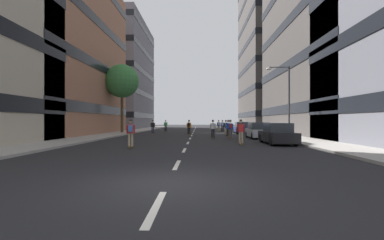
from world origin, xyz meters
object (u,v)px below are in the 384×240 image
Objects in this scene: parked_car_far at (277,134)px; street_tree_near at (122,81)px; skater_0 at (189,126)px; skater_7 at (189,126)px; skater_3 at (230,128)px; skater_6 at (219,125)px; skater_5 at (213,128)px; skater_9 at (166,125)px; skater_11 at (131,131)px; parked_car_mid at (258,131)px; skater_8 at (226,126)px; skater_10 at (223,125)px; skater_1 at (153,126)px; parked_car_near at (242,128)px; streetlamp_right at (285,94)px; skater_4 at (228,128)px; skater_2 at (241,131)px.

street_tree_near is at bearing 135.43° from parked_car_far.
skater_7 is at bearing 91.82° from skater_0.
skater_6 is (0.18, 16.94, 0.00)m from skater_3.
skater_0 is 5.91m from skater_5.
skater_9 is 24.01m from skater_11.
skater_3 is (13.05, -10.49, -5.88)m from street_tree_near.
parked_car_mid is 16.06m from skater_6.
skater_8 is 7.07m from skater_10.
skater_1 is at bearing 147.09° from parked_car_mid.
parked_car_near is 10.68m from skater_5.
street_tree_near is 1.38× the size of streetlamp_right.
skater_3 is 14.25m from skater_10.
parked_car_near is 21.39m from skater_11.
skater_1 is 1.00× the size of skater_4.
skater_3 is at bearing -69.45° from skater_7.
skater_8 is at bearing 88.95° from skater_2.
skater_0 and skater_7 have the same top height.
skater_2 is at bearing -90.06° from skater_4.
skater_2 is 1.00× the size of skater_8.
streetlamp_right is at bearing -28.24° from parked_car_mid.
skater_0 is 1.00× the size of skater_6.
street_tree_near is 14.97m from skater_8.
skater_9 is at bearing 113.41° from skater_5.
parked_car_near is 2.47× the size of skater_4.
skater_1 is (-11.38, 7.36, 0.29)m from parked_car_mid.
parked_car_far is 2.47× the size of skater_8.
skater_2 is (-2.69, -16.54, 0.29)m from parked_car_near.
parked_car_mid is 2.47× the size of skater_4.
parked_car_mid is 0.49× the size of street_tree_near.
street_tree_near reaches higher than skater_1.
skater_11 reaches higher than parked_car_far.
skater_0 is 8.98m from skater_10.
streetlamp_right is 3.65× the size of skater_0.
skater_2 is at bearing -69.59° from skater_9.
parked_car_near is at bearing 1.60° from street_tree_near.
streetlamp_right reaches higher than skater_5.
parked_car_near is 0.68× the size of streetlamp_right.
skater_7 is at bearing -127.30° from skater_6.
skater_4 and skater_6 have the same top height.
parked_car_far is at bearing -63.02° from skater_9.
street_tree_near reaches higher than skater_6.
parked_car_near is 4.50m from skater_8.
skater_7 and skater_10 have the same top height.
skater_1 is 1.00× the size of skater_6.
streetlamp_right is at bearing -0.72° from skater_3.
parked_car_mid is 2.47× the size of skater_7.
skater_3 reaches higher than parked_car_mid.
skater_5 is (-6.47, 1.22, -3.15)m from streetlamp_right.
parked_car_mid is 3.15m from skater_4.
street_tree_near is 5.06× the size of skater_1.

